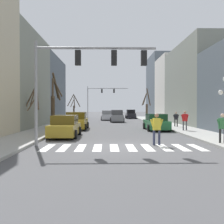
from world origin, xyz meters
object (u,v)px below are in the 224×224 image
object	(u,v)px
traffic_signal_near	(82,68)
traffic_signal_far	(100,95)
pedestrian_crossing_street	(185,119)
street_tree_right_mid	(54,100)
car_parked_right_mid	(131,114)
car_parked_right_near	(65,127)
street_tree_right_near	(147,106)
car_at_intersection	(77,121)
car_parked_left_mid	(156,122)
pedestrian_on_right_sidewalk	(176,118)
street_tree_left_far	(35,110)
pedestrian_on_left_sidewalk	(157,126)
car_parked_left_near	(117,116)
street_tree_left_near	(74,107)
pedestrian_waiting_at_curb	(222,125)
car_parked_right_far	(107,116)

from	to	relation	value
traffic_signal_near	traffic_signal_far	distance (m)	40.92
pedestrian_crossing_street	street_tree_right_mid	distance (m)	12.95
car_parked_right_mid	car_parked_right_near	xyz separation A→B (m)	(-7.88, -32.68, -0.07)
car_parked_right_mid	street_tree_right_near	bearing A→B (deg)	-163.13
traffic_signal_near	car_at_intersection	distance (m)	12.15
car_parked_left_mid	traffic_signal_far	bearing A→B (deg)	11.33
car_parked_left_mid	pedestrian_on_right_sidewalk	bearing A→B (deg)	-43.51
pedestrian_on_right_sidewalk	street_tree_left_far	bearing A→B (deg)	-126.72
car_parked_left_mid	street_tree_right_mid	bearing A→B (deg)	79.83
pedestrian_on_right_sidewalk	car_parked_right_near	bearing A→B (deg)	-105.74
traffic_signal_far	car_parked_left_mid	world-z (taller)	traffic_signal_far
car_parked_right_mid	street_tree_right_mid	distance (m)	27.29
pedestrian_on_right_sidewalk	pedestrian_on_left_sidewalk	world-z (taller)	pedestrian_on_left_sidewalk
car_at_intersection	traffic_signal_near	bearing A→B (deg)	-172.12
car_parked_left_near	street_tree_left_near	xyz separation A→B (m)	(-7.32, 6.81, 1.42)
pedestrian_on_right_sidewalk	street_tree_left_far	world-z (taller)	street_tree_left_far
traffic_signal_near	pedestrian_on_right_sidewalk	bearing A→B (deg)	55.79
car_parked_right_near	street_tree_left_near	bearing A→B (deg)	5.67
car_at_intersection	pedestrian_on_left_sidewalk	size ratio (longest dim) A/B	2.59
pedestrian_on_right_sidewalk	street_tree_left_near	size ratio (longest dim) A/B	0.35
street_tree_right_near	traffic_signal_far	bearing A→B (deg)	127.97
car_at_intersection	pedestrian_waiting_at_curb	bearing A→B (deg)	-140.25
car_parked_right_mid	pedestrian_on_right_sidewalk	world-z (taller)	car_parked_right_mid
pedestrian_waiting_at_curb	traffic_signal_far	bearing A→B (deg)	93.52
car_parked_left_near	street_tree_right_mid	distance (m)	14.68
traffic_signal_far	pedestrian_waiting_at_curb	xyz separation A→B (m)	(8.00, -40.94, -3.79)
pedestrian_on_left_sidewalk	street_tree_right_mid	xyz separation A→B (m)	(-8.20, 11.81, 1.81)
car_parked_left_mid	street_tree_left_far	bearing A→B (deg)	98.32
car_parked_right_near	car_at_intersection	bearing A→B (deg)	-0.55
traffic_signal_near	pedestrian_on_left_sidewalk	distance (m)	5.40
car_parked_left_near	pedestrian_waiting_at_curb	distance (m)	25.28
pedestrian_crossing_street	street_tree_left_near	bearing A→B (deg)	107.23
street_tree_left_far	street_tree_right_mid	xyz separation A→B (m)	(1.00, 3.43, 0.90)
car_at_intersection	car_parked_right_far	xyz separation A→B (m)	(3.04, 19.10, -0.02)
pedestrian_on_right_sidewalk	car_parked_left_near	bearing A→B (deg)	151.80
car_parked_left_near	street_tree_right_mid	world-z (taller)	street_tree_right_mid
street_tree_left_far	car_parked_right_far	bearing A→B (deg)	73.84
pedestrian_crossing_street	car_parked_right_far	bearing A→B (deg)	95.83
car_at_intersection	pedestrian_on_right_sidewalk	size ratio (longest dim) A/B	3.06
car_parked_right_near	street_tree_left_far	bearing A→B (deg)	39.32
traffic_signal_near	street_tree_left_far	size ratio (longest dim) A/B	1.72
pedestrian_crossing_street	street_tree_right_mid	size ratio (longest dim) A/B	0.31
car_at_intersection	pedestrian_on_right_sidewalk	world-z (taller)	car_at_intersection
car_parked_left_mid	pedestrian_on_right_sidewalk	xyz separation A→B (m)	(2.67, 2.81, 0.33)
car_parked_right_mid	street_tree_right_near	world-z (taller)	street_tree_right_near
car_at_intersection	car_parked_left_mid	bearing A→B (deg)	-99.79
traffic_signal_near	pedestrian_waiting_at_curb	world-z (taller)	traffic_signal_near
car_parked_right_far	street_tree_right_near	xyz separation A→B (m)	(6.89, -0.38, 1.60)
traffic_signal_far	street_tree_left_near	distance (m)	10.65
car_at_intersection	car_parked_right_far	size ratio (longest dim) A/B	1.09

